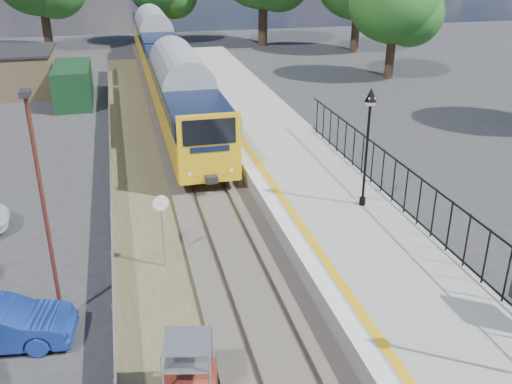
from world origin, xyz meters
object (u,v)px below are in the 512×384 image
object	(u,v)px
brick_plinth	(189,375)
speed_sign	(162,219)
victorian_lamp_north	(369,120)
carpark_lamp	(43,199)
train	(164,58)

from	to	relation	value
brick_plinth	speed_sign	world-z (taller)	speed_sign
victorian_lamp_north	brick_plinth	xyz separation A→B (m)	(-7.80, -7.99, -3.33)
carpark_lamp	train	bearing A→B (deg)	78.41
train	speed_sign	xyz separation A→B (m)	(-2.50, -25.81, -0.48)
speed_sign	carpark_lamp	distance (m)	4.44
brick_plinth	speed_sign	size ratio (longest dim) A/B	0.74
carpark_lamp	victorian_lamp_north	bearing A→B (deg)	18.13
victorian_lamp_north	train	size ratio (longest dim) A/B	0.11
brick_plinth	carpark_lamp	size ratio (longest dim) A/B	0.29
train	speed_sign	bearing A→B (deg)	-95.53
brick_plinth	carpark_lamp	distance (m)	6.20
victorian_lamp_north	brick_plinth	size ratio (longest dim) A/B	2.28
speed_sign	carpark_lamp	xyz separation A→B (m)	(-3.24, -2.20, 2.08)
victorian_lamp_north	speed_sign	world-z (taller)	victorian_lamp_north
train	carpark_lamp	bearing A→B (deg)	-101.59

